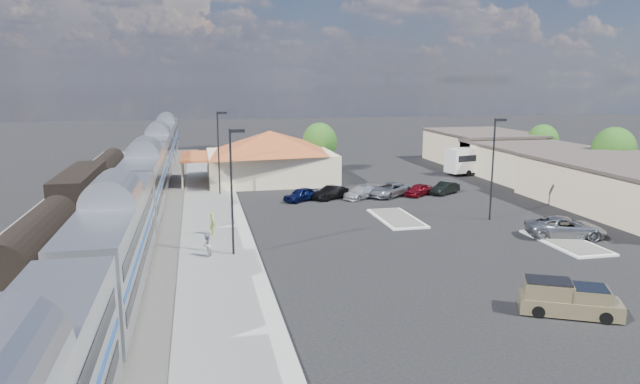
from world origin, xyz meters
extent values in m
plane|color=black|center=(0.00, 0.00, 0.00)|extent=(280.00, 280.00, 0.00)
cube|color=#4C4944|center=(-21.00, 8.00, 0.06)|extent=(16.00, 100.00, 0.12)
cube|color=gray|center=(-12.00, 6.00, 0.09)|extent=(5.50, 92.00, 0.18)
cube|color=silver|center=(-18.00, -11.56, 3.05)|extent=(3.00, 20.00, 5.00)
cube|color=black|center=(-18.00, -11.56, 0.30)|extent=(2.20, 16.00, 0.60)
cube|color=silver|center=(-18.00, 9.44, 3.05)|extent=(3.00, 20.00, 5.00)
cube|color=black|center=(-18.00, 9.44, 0.30)|extent=(2.20, 16.00, 0.60)
cube|color=silver|center=(-18.00, 30.44, 3.05)|extent=(3.00, 20.00, 5.00)
cube|color=black|center=(-18.00, 30.44, 0.30)|extent=(2.20, 16.00, 0.60)
cube|color=silver|center=(-18.00, 51.44, 3.05)|extent=(3.00, 20.00, 5.00)
cube|color=black|center=(-18.00, 51.44, 0.30)|extent=(2.20, 16.00, 0.60)
cylinder|color=black|center=(-24.00, -5.39, 2.10)|extent=(2.80, 14.00, 2.80)
cube|color=black|center=(-24.00, -5.39, 0.30)|extent=(2.20, 12.00, 0.60)
cube|color=black|center=(-24.00, 10.61, 2.20)|extent=(2.80, 14.00, 3.60)
cube|color=black|center=(-24.00, 10.61, 0.30)|extent=(2.20, 12.00, 0.60)
cylinder|color=black|center=(-24.00, 26.61, 2.10)|extent=(2.80, 14.00, 2.80)
cube|color=black|center=(-24.00, 26.61, 0.30)|extent=(2.20, 12.00, 0.60)
cube|color=#BEAF8B|center=(-4.50, 24.00, 1.80)|extent=(15.00, 12.00, 3.60)
pyramid|color=#964920|center=(-4.50, 24.00, 4.90)|extent=(15.30, 12.24, 2.60)
cube|color=#964920|center=(-13.60, 24.00, 3.30)|extent=(3.20, 9.60, 0.25)
cube|color=#C6B28C|center=(28.00, 18.00, 2.00)|extent=(12.00, 18.00, 4.00)
cube|color=#3F3833|center=(28.00, 18.00, 4.15)|extent=(12.40, 18.40, 0.30)
cube|color=#C6B28C|center=(28.00, 32.00, 2.25)|extent=(12.00, 16.00, 4.50)
cube|color=#3F3833|center=(28.00, 32.00, 4.65)|extent=(12.40, 16.40, 0.30)
cube|color=silver|center=(4.00, 2.00, 0.07)|extent=(3.30, 7.50, 0.15)
cube|color=#4C4944|center=(4.00, 2.00, 0.16)|extent=(2.70, 6.90, 0.10)
cube|color=silver|center=(14.00, -8.00, 0.07)|extent=(3.30, 7.50, 0.15)
cube|color=#4C4944|center=(14.00, -8.00, 0.16)|extent=(2.70, 6.90, 0.10)
cylinder|color=black|center=(-11.00, -6.00, 4.50)|extent=(0.16, 0.16, 9.00)
cube|color=black|center=(-10.50, -6.00, 8.85)|extent=(1.00, 0.25, 0.22)
cylinder|color=black|center=(-11.00, 16.00, 4.50)|extent=(0.16, 0.16, 9.00)
cube|color=black|center=(-10.50, 16.00, 8.85)|extent=(1.00, 0.25, 0.22)
cylinder|color=black|center=(12.00, 0.00, 4.50)|extent=(0.16, 0.16, 9.00)
cube|color=black|center=(12.50, 0.00, 8.85)|extent=(1.00, 0.25, 0.22)
cylinder|color=#382314|center=(34.00, 12.00, 1.43)|extent=(0.30, 0.30, 2.86)
ellipsoid|color=#1F4814|center=(34.00, 12.00, 4.23)|extent=(4.94, 4.94, 5.46)
cylinder|color=#382314|center=(34.00, 26.00, 1.28)|extent=(0.30, 0.30, 2.55)
ellipsoid|color=#1F4814|center=(34.00, 26.00, 3.77)|extent=(4.41, 4.41, 4.87)
cylinder|color=#382314|center=(3.00, 30.00, 1.36)|extent=(0.30, 0.30, 2.73)
ellipsoid|color=#1F4814|center=(3.00, 30.00, 4.03)|extent=(4.71, 4.71, 5.21)
cube|color=tan|center=(5.73, -19.97, 0.51)|extent=(5.36, 3.91, 0.83)
cube|color=tan|center=(5.73, -19.97, 1.15)|extent=(2.50, 2.43, 0.88)
cube|color=tan|center=(5.73, -19.97, 1.24)|extent=(2.96, 2.65, 1.01)
cylinder|color=black|center=(6.81, -21.44, 0.33)|extent=(0.71, 0.53, 0.66)
cylinder|color=black|center=(7.55, -19.95, 0.33)|extent=(0.71, 0.53, 0.66)
cylinder|color=black|center=(3.91, -19.99, 0.33)|extent=(0.71, 0.53, 0.66)
cylinder|color=black|center=(4.65, -18.50, 0.33)|extent=(0.71, 0.53, 0.66)
imported|color=gray|center=(14.95, -6.53, 0.83)|extent=(6.51, 4.33, 1.66)
cube|color=white|center=(23.88, 23.78, 1.97)|extent=(11.23, 4.81, 3.11)
cube|color=black|center=(23.88, 23.78, 2.34)|extent=(10.38, 4.65, 0.82)
cylinder|color=black|center=(27.87, 23.61, 0.41)|extent=(0.86, 0.45, 0.82)
cylinder|color=black|center=(27.38, 25.69, 0.41)|extent=(0.86, 0.45, 0.82)
cylinder|color=black|center=(20.92, 21.99, 0.41)|extent=(0.86, 0.45, 0.82)
cylinder|color=black|center=(20.43, 24.07, 0.41)|extent=(0.86, 0.45, 0.82)
imported|color=#B8DA44|center=(-12.24, -0.36, 1.07)|extent=(0.54, 0.72, 1.78)
imported|color=silver|center=(-12.81, -6.17, 1.00)|extent=(0.83, 0.94, 1.63)
imported|color=#0C133E|center=(-2.94, 11.49, 0.69)|extent=(4.26, 3.55, 1.37)
imported|color=black|center=(0.26, 11.79, 0.69)|extent=(4.27, 3.53, 1.37)
imported|color=silver|center=(3.46, 11.49, 0.66)|extent=(4.75, 4.10, 1.31)
imported|color=gray|center=(6.66, 11.79, 0.74)|extent=(5.75, 5.20, 1.49)
imported|color=maroon|center=(9.86, 11.49, 0.65)|extent=(3.96, 3.48, 1.29)
imported|color=black|center=(13.06, 11.79, 0.66)|extent=(4.13, 3.40, 1.33)
camera|label=1|loc=(-13.21, -44.95, 12.23)|focal=32.00mm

